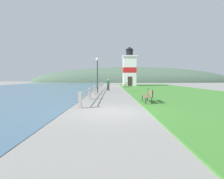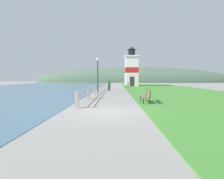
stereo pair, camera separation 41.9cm
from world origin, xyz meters
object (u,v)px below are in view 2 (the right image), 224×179
at_px(park_bench_midway, 127,84).
at_px(lamp_post, 98,69).
at_px(lighthouse, 131,69).
at_px(person_strolling, 109,84).
at_px(park_bench_near, 146,95).

height_order(park_bench_midway, lamp_post, lamp_post).
xyz_separation_m(lighthouse, person_strolling, (-4.19, -13.30, -2.73)).
bearing_deg(lamp_post, park_bench_midway, 71.69).
xyz_separation_m(park_bench_midway, lamp_post, (-4.10, -12.38, 2.20)).
bearing_deg(lamp_post, park_bench_near, -62.55).
xyz_separation_m(park_bench_near, person_strolling, (-2.96, 12.02, 0.31)).
bearing_deg(park_bench_midway, lighthouse, -107.27).
distance_m(park_bench_midway, lighthouse, 6.05).
distance_m(park_bench_near, lighthouse, 25.54).
distance_m(person_strolling, lamp_post, 4.71).
distance_m(lighthouse, lamp_post, 18.28).
bearing_deg(park_bench_midway, person_strolling, 66.26).
bearing_deg(person_strolling, park_bench_near, -179.81).
height_order(lighthouse, person_strolling, lighthouse).
relative_size(park_bench_near, person_strolling, 1.11).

